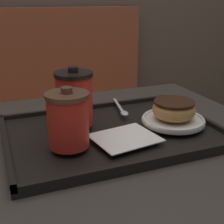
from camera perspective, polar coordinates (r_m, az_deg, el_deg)
The scene contains 9 objects.
booth_bench at distance 1.71m, azimuth -15.33°, elevation -5.87°, with size 1.38×0.44×1.00m.
cafe_table at distance 0.90m, azimuth 2.39°, elevation -14.77°, with size 0.79×0.79×0.71m.
serving_tray at distance 0.80m, azimuth -0.00°, elevation -3.82°, with size 0.53×0.38×0.02m.
napkin_paper at distance 0.73m, azimuth 2.41°, elevation -4.70°, with size 0.16×0.14×0.00m.
coffee_cup_front at distance 0.68m, azimuth -8.02°, elevation -1.36°, with size 0.09×0.09×0.13m.
coffee_cup_rear at distance 0.79m, azimuth -6.89°, elevation 2.47°, with size 0.10×0.10×0.15m.
plate_with_chocolate_donut at distance 0.84m, azimuth 11.11°, elevation -1.39°, with size 0.17×0.17×0.01m.
donut_chocolate_glazed at distance 0.83m, azimuth 11.24°, elevation 0.52°, with size 0.11×0.11×0.04m.
spoon at distance 0.89m, azimuth 1.91°, elevation 0.25°, with size 0.04×0.16×0.01m.
Camera 1 is at (-0.31, -0.67, 1.05)m, focal length 50.00 mm.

